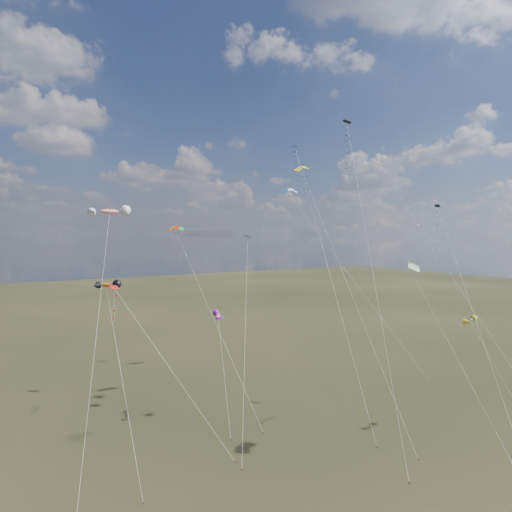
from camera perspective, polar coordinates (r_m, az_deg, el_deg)
ground at (r=44.70m, az=14.18°, el=-26.14°), size 400.00×400.00×0.00m
diamond_black_high at (r=59.56m, az=11.56°, el=11.65°), size 10.51×18.75×36.07m
diamond_navy_tall at (r=73.62m, az=5.53°, el=9.97°), size 12.49×29.46×36.18m
diamond_black_mid at (r=52.09m, az=-1.23°, el=-4.06°), size 9.23×13.38×21.48m
diamond_red_low at (r=49.47m, az=-16.51°, el=-6.73°), size 8.54×11.84×16.23m
diamond_navy_right at (r=60.22m, az=22.02°, el=1.79°), size 12.77×18.84×25.23m
diamond_orange_center at (r=48.24m, az=21.77°, el=0.20°), size 4.03×26.51×29.85m
parafoil_yellow at (r=62.63m, az=6.09°, el=10.83°), size 4.41×21.82×31.16m
parafoil_blue_white at (r=75.11m, az=4.44°, el=8.12°), size 12.73×19.58×29.37m
parafoil_striped at (r=47.26m, az=19.14°, el=-1.05°), size 4.96×16.24×19.27m
parafoil_tricolor at (r=62.02m, az=-9.83°, el=3.38°), size 3.73×18.07×22.98m
novelty_orange_black at (r=51.00m, az=-18.19°, el=-3.52°), size 2.69×15.83×16.70m
novelty_white_purple at (r=53.91m, az=-4.76°, el=-7.39°), size 2.67×7.62×12.53m
novelty_redwhite_stripe at (r=55.26m, az=-17.85°, el=5.28°), size 9.70×18.19×24.86m
novelty_blue_yellow at (r=55.91m, az=25.30°, el=-7.29°), size 4.19×6.45×12.52m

